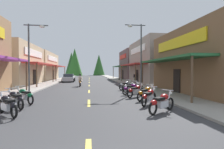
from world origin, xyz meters
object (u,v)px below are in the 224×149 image
object	(u,v)px
motorcycle_parked_right_4	(132,89)
motorcycle_parked_left_0	(7,105)
streetlamp_right	(138,48)
motorcycle_parked_left_2	(24,95)
motorcycle_parked_right_1	(149,96)
motorcycle_parked_right_6	(126,85)
motorcycle_parked_right_0	(162,102)
rider_cruising_lead	(80,81)
motorcycle_parked_right_3	(136,91)
motorcycle_parked_right_5	(131,87)
parked_car_curbside	(69,78)
motorcycle_parked_left_1	(15,99)
streetlamp_left	(32,48)
motorcycle_parked_right_2	(146,93)
pedestrian_by_shop	(135,77)

from	to	relation	value
motorcycle_parked_right_4	motorcycle_parked_left_0	xyz separation A→B (m)	(-7.03, -6.07, 0.00)
streetlamp_right	motorcycle_parked_left_0	xyz separation A→B (m)	(-8.42, -9.00, -3.76)
motorcycle_parked_left_2	motorcycle_parked_right_4	bearing A→B (deg)	-112.13
motorcycle_parked_right_1	motorcycle_parked_right_6	world-z (taller)	same
motorcycle_parked_right_0	rider_cruising_lead	distance (m)	15.08
motorcycle_parked_right_1	motorcycle_parked_right_3	world-z (taller)	same
motorcycle_parked_right_5	rider_cruising_lead	size ratio (longest dim) A/B	0.87
motorcycle_parked_left_2	parked_car_curbside	distance (m)	20.73
rider_cruising_lead	motorcycle_parked_right_0	bearing A→B (deg)	-162.78
streetlamp_right	motorcycle_parked_left_2	distance (m)	11.28
motorcycle_parked_left_1	motorcycle_parked_left_2	xyz separation A→B (m)	(-0.00, 1.35, 0.00)
motorcycle_parked_left_1	parked_car_curbside	distance (m)	22.09
streetlamp_left	motorcycle_parked_right_5	xyz separation A→B (m)	(8.72, -0.21, -3.44)
motorcycle_parked_right_4	motorcycle_parked_right_2	bearing A→B (deg)	-116.43
streetlamp_right	motorcycle_parked_right_6	distance (m)	3.98
motorcycle_parked_right_2	parked_car_curbside	world-z (taller)	parked_car_curbside
motorcycle_parked_right_2	motorcycle_parked_left_1	bearing A→B (deg)	151.12
motorcycle_parked_right_2	motorcycle_parked_right_0	bearing A→B (deg)	-136.65
motorcycle_parked_right_4	motorcycle_parked_left_0	world-z (taller)	same
motorcycle_parked_right_5	motorcycle_parked_right_6	bearing A→B (deg)	60.97
streetlamp_right	pedestrian_by_shop	distance (m)	9.99
motorcycle_parked_right_2	motorcycle_parked_right_1	bearing A→B (deg)	-142.47
motorcycle_parked_left_0	motorcycle_parked_left_1	xyz separation A→B (m)	(-0.31, 1.59, 0.00)
motorcycle_parked_right_5	motorcycle_parked_right_3	bearing A→B (deg)	-129.69
motorcycle_parked_left_0	motorcycle_parked_right_5	bearing A→B (deg)	-85.46
pedestrian_by_shop	motorcycle_parked_left_1	bearing A→B (deg)	129.05
streetlamp_right	motorcycle_parked_left_0	world-z (taller)	streetlamp_right
motorcycle_parked_right_1	motorcycle_parked_left_0	xyz separation A→B (m)	(-6.97, -1.57, 0.00)
streetlamp_left	motorcycle_parked_right_4	bearing A→B (deg)	-12.77
rider_cruising_lead	parked_car_curbside	bearing A→B (deg)	14.40
motorcycle_parked_right_6	motorcycle_parked_right_4	bearing A→B (deg)	-135.22
motorcycle_parked_right_2	motorcycle_parked_right_5	size ratio (longest dim) A/B	0.91
motorcycle_parked_right_6	parked_car_curbside	bearing A→B (deg)	75.93
motorcycle_parked_left_2	pedestrian_by_shop	size ratio (longest dim) A/B	0.94
streetlamp_left	motorcycle_parked_right_6	distance (m)	9.41
motorcycle_parked_right_3	rider_cruising_lead	distance (m)	10.53
motorcycle_parked_right_1	motorcycle_parked_right_3	xyz separation A→B (m)	(0.03, 3.02, 0.00)
streetlamp_right	motorcycle_parked_right_6	bearing A→B (deg)	152.56
motorcycle_parked_right_0	pedestrian_by_shop	xyz separation A→B (m)	(3.59, 18.51, 0.49)
motorcycle_parked_right_1	parked_car_curbside	bearing A→B (deg)	57.97
streetlamp_right	pedestrian_by_shop	world-z (taller)	streetlamp_right
motorcycle_parked_right_4	rider_cruising_lead	world-z (taller)	rider_cruising_lead
motorcycle_parked_right_6	pedestrian_by_shop	size ratio (longest dim) A/B	0.99
motorcycle_parked_right_0	parked_car_curbside	size ratio (longest dim) A/B	0.41
motorcycle_parked_right_0	parked_car_curbside	xyz separation A→B (m)	(-6.98, 23.99, 0.20)
motorcycle_parked_left_0	rider_cruising_lead	bearing A→B (deg)	-51.69
motorcycle_parked_right_3	motorcycle_parked_right_4	xyz separation A→B (m)	(0.03, 1.48, 0.00)
motorcycle_parked_left_2	pedestrian_by_shop	world-z (taller)	pedestrian_by_shop
motorcycle_parked_right_6	motorcycle_parked_right_3	bearing A→B (deg)	-134.50
motorcycle_parked_left_0	motorcycle_parked_left_2	bearing A→B (deg)	-35.78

